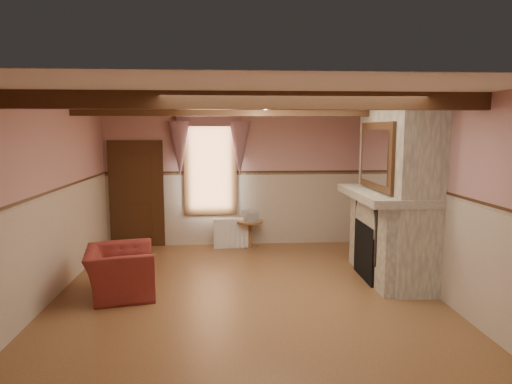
{
  "coord_description": "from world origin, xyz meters",
  "views": [
    {
      "loc": [
        -0.29,
        -6.39,
        2.37
      ],
      "look_at": [
        0.2,
        0.8,
        1.39
      ],
      "focal_mm": 32.0,
      "sensor_mm": 36.0,
      "label": 1
    }
  ],
  "objects": [
    {
      "name": "jar_yellow",
      "position": [
        2.24,
        0.01,
        1.48
      ],
      "size": [
        0.06,
        0.06,
        0.12
      ],
      "primitive_type": "cylinder",
      "color": "gold",
      "rests_on": "mantel"
    },
    {
      "name": "ceiling",
      "position": [
        0.0,
        0.0,
        2.8
      ],
      "size": [
        5.5,
        6.0,
        0.01
      ],
      "primitive_type": "cube",
      "color": "silver",
      "rests_on": "wall_back"
    },
    {
      "name": "door",
      "position": [
        -2.1,
        2.94,
        1.05
      ],
      "size": [
        1.1,
        0.1,
        2.1
      ],
      "primitive_type": "cube",
      "color": "black",
      "rests_on": "floor"
    },
    {
      "name": "wall_back",
      "position": [
        0.0,
        3.0,
        1.4
      ],
      "size": [
        5.5,
        0.02,
        2.8
      ],
      "primitive_type": "cube",
      "color": "tan",
      "rests_on": "floor"
    },
    {
      "name": "side_table",
      "position": [
        0.19,
        2.7,
        0.28
      ],
      "size": [
        0.56,
        0.56,
        0.55
      ],
      "primitive_type": "cylinder",
      "rotation": [
        0.0,
        0.0,
        -0.03
      ],
      "color": "brown",
      "rests_on": "floor"
    },
    {
      "name": "mantel",
      "position": [
        2.24,
        0.6,
        1.36
      ],
      "size": [
        1.05,
        2.05,
        0.12
      ],
      "primitive_type": "cube",
      "color": "gray",
      "rests_on": "fireplace"
    },
    {
      "name": "candle_red",
      "position": [
        2.24,
        0.1,
        1.5
      ],
      "size": [
        0.06,
        0.06,
        0.16
      ],
      "primitive_type": "cylinder",
      "color": "#A61421",
      "rests_on": "mantel"
    },
    {
      "name": "wall_left",
      "position": [
        -2.75,
        0.0,
        1.4
      ],
      "size": [
        0.02,
        6.0,
        2.8
      ],
      "primitive_type": "cube",
      "color": "tan",
      "rests_on": "floor"
    },
    {
      "name": "oil_lamp",
      "position": [
        2.24,
        1.21,
        1.56
      ],
      "size": [
        0.11,
        0.11,
        0.28
      ],
      "primitive_type": "cylinder",
      "color": "#B47532",
      "rests_on": "mantel"
    },
    {
      "name": "wainscot",
      "position": [
        0.0,
        0.0,
        0.75
      ],
      "size": [
        5.5,
        6.0,
        1.5
      ],
      "primitive_type": null,
      "color": "#BEB099",
      "rests_on": "floor"
    },
    {
      "name": "overmantel_mirror",
      "position": [
        2.06,
        0.6,
        1.97
      ],
      "size": [
        0.06,
        1.44,
        1.04
      ],
      "primitive_type": "cube",
      "color": "silver",
      "rests_on": "fireplace"
    },
    {
      "name": "firebox",
      "position": [
        2.0,
        0.6,
        0.45
      ],
      "size": [
        0.2,
        0.95,
        0.9
      ],
      "primitive_type": "cube",
      "color": "black",
      "rests_on": "floor"
    },
    {
      "name": "fireplace",
      "position": [
        2.42,
        0.6,
        1.4
      ],
      "size": [
        0.85,
        2.0,
        2.8
      ],
      "primitive_type": "cube",
      "color": "gray",
      "rests_on": "floor"
    },
    {
      "name": "floor",
      "position": [
        0.0,
        0.0,
        0.0
      ],
      "size": [
        5.5,
        6.0,
        0.01
      ],
      "primitive_type": "cube",
      "color": "brown",
      "rests_on": "ground"
    },
    {
      "name": "book_stack",
      "position": [
        0.21,
        2.67,
        0.65
      ],
      "size": [
        0.33,
        0.37,
        0.2
      ],
      "primitive_type": "cube",
      "rotation": [
        0.0,
        0.0,
        0.23
      ],
      "color": "#B7AD8C",
      "rests_on": "side_table"
    },
    {
      "name": "ceiling_beam_back",
      "position": [
        0.0,
        1.2,
        2.7
      ],
      "size": [
        5.5,
        0.18,
        0.2
      ],
      "primitive_type": "cube",
      "color": "black",
      "rests_on": "ceiling"
    },
    {
      "name": "window",
      "position": [
        -0.6,
        2.97,
        1.65
      ],
      "size": [
        1.06,
        0.08,
        2.02
      ],
      "primitive_type": "cube",
      "color": "white",
      "rests_on": "wall_back"
    },
    {
      "name": "bowl",
      "position": [
        2.24,
        0.71,
        1.46
      ],
      "size": [
        0.32,
        0.32,
        0.08
      ],
      "primitive_type": "imported",
      "color": "brown",
      "rests_on": "mantel"
    },
    {
      "name": "radiator",
      "position": [
        -0.19,
        2.7,
        0.3
      ],
      "size": [
        0.71,
        0.22,
        0.6
      ],
      "primitive_type": "cube",
      "rotation": [
        0.0,
        0.0,
        0.06
      ],
      "color": "silver",
      "rests_on": "floor"
    },
    {
      "name": "mantel_clock",
      "position": [
        2.24,
        1.4,
        1.52
      ],
      "size": [
        0.14,
        0.24,
        0.2
      ],
      "primitive_type": "cube",
      "color": "#311F0D",
      "rests_on": "mantel"
    },
    {
      "name": "wall_front",
      "position": [
        0.0,
        -3.0,
        1.4
      ],
      "size": [
        5.5,
        0.02,
        2.8
      ],
      "primitive_type": "cube",
      "color": "tan",
      "rests_on": "floor"
    },
    {
      "name": "wall_right",
      "position": [
        2.75,
        0.0,
        1.4
      ],
      "size": [
        0.02,
        6.0,
        2.8
      ],
      "primitive_type": "cube",
      "color": "tan",
      "rests_on": "floor"
    },
    {
      "name": "ceiling_beam_front",
      "position": [
        0.0,
        -1.2,
        2.7
      ],
      "size": [
        5.5,
        0.18,
        0.2
      ],
      "primitive_type": "cube",
      "color": "black",
      "rests_on": "ceiling"
    },
    {
      "name": "chair_rail",
      "position": [
        0.0,
        0.0,
        1.5
      ],
      "size": [
        5.5,
        6.0,
        0.08
      ],
      "primitive_type": null,
      "color": "black",
      "rests_on": "wainscot"
    },
    {
      "name": "armchair",
      "position": [
        -1.82,
        0.09,
        0.35
      ],
      "size": [
        1.13,
        1.24,
        0.69
      ],
      "primitive_type": "imported",
      "rotation": [
        0.0,
        0.0,
        1.78
      ],
      "color": "maroon",
      "rests_on": "floor"
    },
    {
      "name": "window_drapes",
      "position": [
        -0.6,
        2.88,
        2.25
      ],
      "size": [
        1.3,
        0.14,
        1.4
      ],
      "primitive_type": "cube",
      "color": "gray",
      "rests_on": "wall_back"
    }
  ]
}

